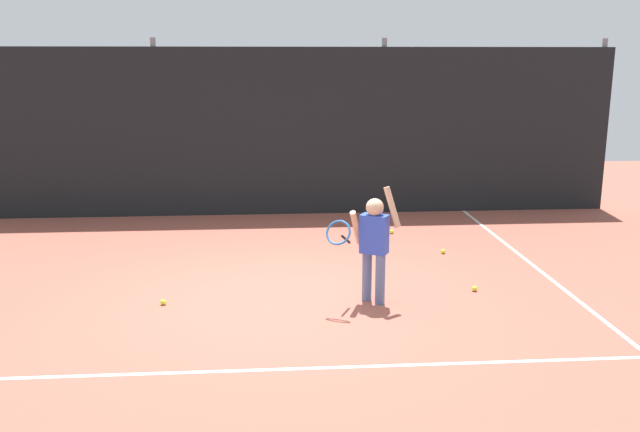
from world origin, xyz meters
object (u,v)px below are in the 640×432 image
tennis_ball_3 (163,302)px  tennis_player (373,241)px  tennis_ball_5 (443,251)px  tennis_ball_0 (475,289)px  tennis_ball_1 (392,232)px

tennis_ball_3 → tennis_player: bearing=-2.1°
tennis_ball_3 → tennis_ball_5: 4.08m
tennis_ball_0 → tennis_ball_3: size_ratio=1.00×
tennis_player → tennis_ball_0: bearing=40.4°
tennis_ball_0 → tennis_ball_3: same height
tennis_ball_1 → tennis_player: bearing=-104.4°
tennis_ball_1 → tennis_ball_3: bearing=-136.7°
tennis_player → tennis_ball_1: 3.22m
tennis_player → tennis_ball_0: (1.28, 0.28, -0.69)m
tennis_ball_0 → tennis_ball_5: (0.03, 1.60, 0.00)m
tennis_player → tennis_ball_0: tennis_player is taller
tennis_ball_3 → tennis_ball_5: same height
tennis_player → tennis_ball_5: bearing=83.4°
tennis_ball_1 → tennis_ball_3: same height
tennis_ball_0 → tennis_ball_3: bearing=-177.0°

